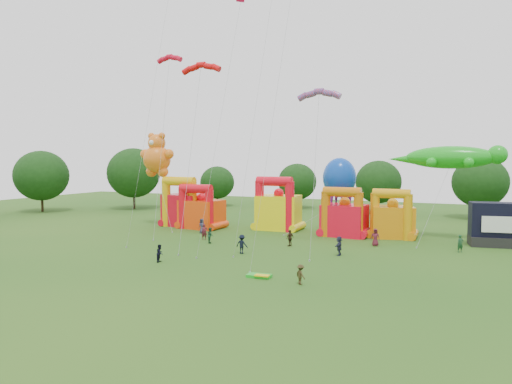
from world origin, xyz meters
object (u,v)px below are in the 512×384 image
at_px(spectator_0, 202,226).
at_px(spectator_4, 290,238).
at_px(bouncy_castle_2, 278,210).
at_px(bouncy_castle_0, 184,207).
at_px(gecko_kite, 440,188).
at_px(teddy_bear_kite, 162,190).
at_px(stage_trailer, 507,225).
at_px(octopus_kite, 324,202).

bearing_deg(spectator_0, spectator_4, -2.87).
relative_size(bouncy_castle_2, spectator_4, 4.02).
height_order(bouncy_castle_0, gecko_kite, gecko_kite).
distance_m(bouncy_castle_0, teddy_bear_kite, 4.22).
xyz_separation_m(stage_trailer, spectator_0, (-35.94, -5.88, -1.41)).
relative_size(spectator_0, spectator_4, 1.05).
distance_m(stage_trailer, spectator_0, 36.44).
distance_m(teddy_bear_kite, spectator_4, 22.86).
relative_size(teddy_bear_kite, spectator_0, 7.10).
relative_size(stage_trailer, gecko_kite, 0.59).
distance_m(stage_trailer, octopus_kite, 21.65).
relative_size(teddy_bear_kite, gecko_kite, 1.03).
relative_size(bouncy_castle_0, spectator_4, 3.94).
xyz_separation_m(stage_trailer, octopus_kite, (-21.49, 1.98, 1.72)).
bearing_deg(teddy_bear_kite, spectator_0, -15.78).
bearing_deg(teddy_bear_kite, spectator_4, -15.71).
bearing_deg(octopus_kite, gecko_kite, -7.93).
bearing_deg(bouncy_castle_0, teddy_bear_kite, -127.60).
relative_size(bouncy_castle_0, spectator_0, 3.75).
distance_m(bouncy_castle_2, octopus_kite, 6.61).
xyz_separation_m(teddy_bear_kite, spectator_0, (7.81, -2.21, -4.44)).
bearing_deg(bouncy_castle_2, spectator_4, -62.29).
distance_m(teddy_bear_kite, octopus_kite, 23.00).
distance_m(bouncy_castle_0, bouncy_castle_2, 14.01).
height_order(bouncy_castle_2, spectator_4, bouncy_castle_2).
distance_m(stage_trailer, teddy_bear_kite, 44.01).
bearing_deg(gecko_kite, octopus_kite, 172.07).
relative_size(gecko_kite, spectator_0, 6.92).
bearing_deg(bouncy_castle_0, gecko_kite, 1.71).
bearing_deg(spectator_0, octopus_kite, 41.33).
bearing_deg(octopus_kite, stage_trailer, -5.26).
relative_size(bouncy_castle_0, teddy_bear_kite, 0.53).
distance_m(bouncy_castle_0, octopus_kite, 20.53).
distance_m(bouncy_castle_2, spectator_4, 12.51).
xyz_separation_m(bouncy_castle_0, spectator_0, (5.81, -4.81, -1.78)).
bearing_deg(spectator_0, stage_trailer, 22.08).
xyz_separation_m(spectator_0, spectator_4, (13.77, -3.86, -0.05)).
distance_m(octopus_kite, spectator_4, 12.16).
bearing_deg(bouncy_castle_2, teddy_bear_kite, -162.85).
xyz_separation_m(bouncy_castle_0, teddy_bear_kite, (-2.00, -2.60, 2.65)).
bearing_deg(stage_trailer, bouncy_castle_0, -178.53).
bearing_deg(spectator_4, bouncy_castle_2, -129.24).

